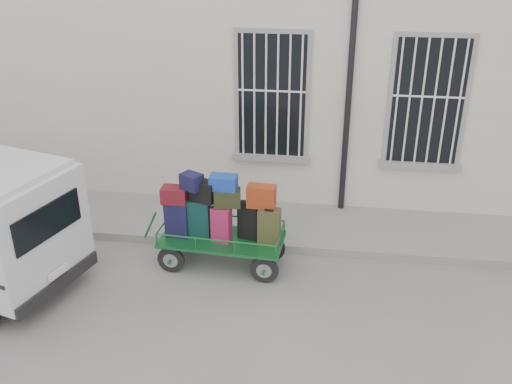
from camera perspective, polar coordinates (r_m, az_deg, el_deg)
The scene contains 4 objects.
ground at distance 8.56m, azimuth 1.86°, elevation -10.84°, with size 80.00×80.00×0.00m, color slate.
building at distance 12.57m, azimuth 4.88°, elevation 15.83°, with size 24.00×5.15×6.00m.
sidewalk at distance 10.37m, azimuth 3.18°, elevation -3.38°, with size 24.00×1.70×0.15m, color gray.
luggage_cart at distance 8.96m, azimuth -3.68°, elevation -2.76°, with size 2.32×1.00×1.60m.
Camera 1 is at (0.68, -6.88, 5.04)m, focal length 40.00 mm.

